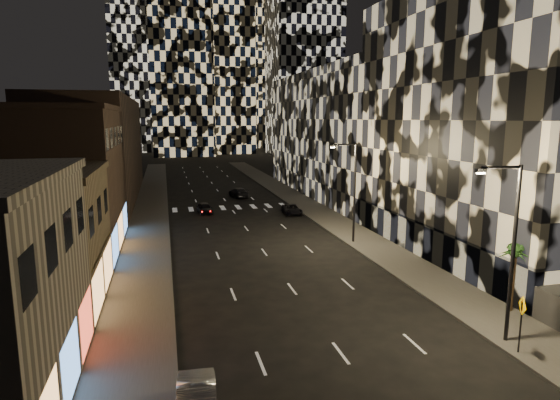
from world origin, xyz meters
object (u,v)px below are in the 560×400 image
car_dark_midlane (205,208)px  streetlight_near (510,242)px  car_dark_oncoming (239,192)px  palm_tree (515,256)px  ped_sign (522,314)px  car_dark_rightlane (292,209)px  streetlight_far (352,186)px

car_dark_midlane → streetlight_near: bearing=-79.2°
car_dark_oncoming → palm_tree: palm_tree is taller
ped_sign → palm_tree: 5.61m
streetlight_near → car_dark_rightlane: 34.41m
car_dark_oncoming → palm_tree: size_ratio=1.19×
streetlight_far → car_dark_midlane: streetlight_far is taller
car_dark_oncoming → ped_sign: size_ratio=1.67×
car_dark_rightlane → ped_sign: (1.72, -35.28, 1.52)m
palm_tree → car_dark_rightlane: bearing=99.1°
streetlight_near → car_dark_oncoming: 48.35m
car_dark_midlane → palm_tree: size_ratio=0.93×
car_dark_midlane → ped_sign: bearing=-79.8°
car_dark_midlane → car_dark_rightlane: 10.52m
streetlight_near → car_dark_rightlane: size_ratio=2.14×
streetlight_far → car_dark_rightlane: 14.93m
streetlight_near → ped_sign: size_ratio=3.16×
car_dark_midlane → ped_sign: size_ratio=1.31×
car_dark_rightlane → palm_tree: palm_tree is taller
ped_sign → streetlight_far: bearing=113.7°
car_dark_oncoming → streetlight_far: bearing=94.8°
streetlight_near → car_dark_oncoming: bearing=97.2°
streetlight_near → ped_sign: bearing=-92.6°
car_dark_oncoming → ped_sign: (6.01, -48.98, 1.41)m
car_dark_midlane → palm_tree: bearing=-73.0°
streetlight_near → palm_tree: bearing=45.1°
car_dark_rightlane → palm_tree: bearing=-78.0°
palm_tree → car_dark_oncoming: bearing=101.7°
car_dark_rightlane → ped_sign: bearing=-84.3°
streetlight_far → ped_sign: size_ratio=3.16×
streetlight_far → palm_tree: size_ratio=2.24×
streetlight_near → car_dark_rightlane: (-1.78, 34.03, -4.77)m
car_dark_rightlane → palm_tree: (4.92, -30.87, 2.87)m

